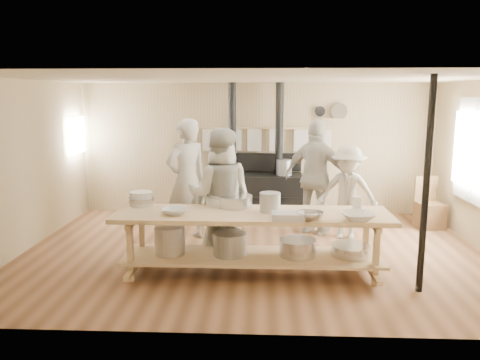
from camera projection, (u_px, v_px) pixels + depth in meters
The scene contains 24 objects.
ground at pixel (253, 252), 7.14m from camera, with size 7.00×7.00×0.00m, color brown.
room_shell at pixel (254, 146), 6.85m from camera, with size 7.00×7.00×7.00m.
window_right at pixel (476, 151), 7.31m from camera, with size 0.09×1.50×1.65m.
left_opening at pixel (76, 135), 8.98m from camera, with size 0.00×0.90×0.90m.
stove at pixel (255, 191), 9.13m from camera, with size 1.90×0.75×2.60m.
towel_rail at pixel (256, 136), 9.22m from camera, with size 3.00×0.04×0.47m.
back_wall_shelf at pixel (331, 114), 9.11m from camera, with size 0.63×0.14×0.32m.
prep_table at pixel (252, 237), 6.16m from camera, with size 3.60×0.90×0.85m.
support_post at pixel (426, 187), 5.49m from camera, with size 0.08×0.08×2.60m, color black.
cook_far_left at pixel (187, 180), 7.61m from camera, with size 0.73×0.48×2.00m, color #B1AF9D.
cook_left at pixel (220, 195), 6.64m from camera, with size 0.93×0.73×1.92m, color #B1AF9D.
cook_center at pixel (223, 202), 6.66m from camera, with size 0.84×0.55×1.73m, color #B1AF9D.
cook_right at pixel (317, 177), 7.95m from camera, with size 1.15×0.48×1.97m, color #B1AF9D.
cook_by_window at pixel (347, 192), 7.71m from camera, with size 1.01×0.58×1.56m, color #B1AF9D.
chair at pixel (429, 213), 8.43m from camera, with size 0.49×0.49×0.92m.
bowl_white_a at pixel (175, 211), 6.01m from camera, with size 0.33×0.33×0.08m, color white.
bowl_steel_a at pixel (141, 202), 6.49m from camera, with size 0.35×0.35×0.11m, color silver.
bowl_white_b at pixel (358, 217), 5.71m from camera, with size 0.40×0.40×0.10m, color white.
bowl_steel_b at pixel (310, 216), 5.74m from camera, with size 0.33×0.33×0.10m, color silver.
roasting_pan at pixel (288, 216), 5.75m from camera, with size 0.40×0.27×0.09m, color #B2B2B7.
mixing_bowl_large at pixel (235, 201), 6.43m from camera, with size 0.48×0.48×0.15m, color silver.
bucket_galv at pixel (270, 202), 6.13m from camera, with size 0.28×0.28×0.25m, color gray.
deep_bowl_enamel at pixel (141, 199), 6.48m from camera, with size 0.31×0.31×0.19m, color white.
pitcher at pixel (357, 204), 6.12m from camera, with size 0.13×0.13×0.21m, color white.
Camera 1 is at (0.11, -6.83, 2.36)m, focal length 35.00 mm.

